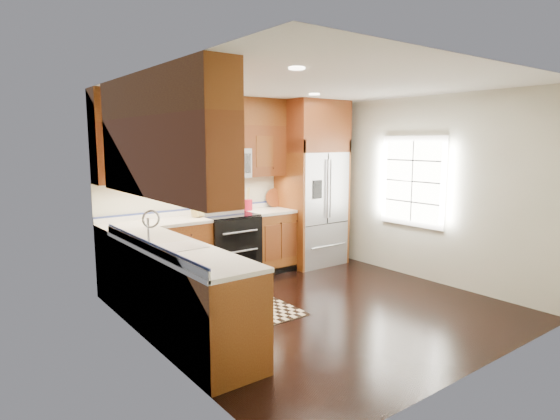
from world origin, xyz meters
TOP-DOWN VIEW (x-y plane):
  - ground at (0.00, 0.00)m, footprint 4.00×4.00m
  - wall_back at (0.00, 2.00)m, footprint 4.00×0.02m
  - wall_left at (-2.00, 0.00)m, footprint 0.02×4.00m
  - wall_right at (2.00, 0.00)m, footprint 0.02×4.00m
  - window at (1.98, 0.20)m, footprint 0.04×1.10m
  - base_cabinets at (-1.23, 0.90)m, footprint 2.85×3.00m
  - countertop at (-1.09, 1.01)m, footprint 2.86×3.01m
  - upper_cabinets at (-1.15, 1.09)m, footprint 2.85×3.00m
  - range at (-0.25, 1.67)m, footprint 0.76×0.67m
  - microwave at (-0.25, 1.80)m, footprint 0.76×0.40m
  - refrigerator at (1.30, 1.63)m, footprint 0.98×0.75m
  - sink_faucet at (-1.73, 0.23)m, footprint 0.54×0.44m
  - rug at (-0.71, 0.67)m, footprint 0.97×1.60m
  - knife_block at (-0.69, 1.74)m, footprint 0.14×0.17m
  - utensil_crock at (0.21, 1.83)m, footprint 0.13×0.13m
  - cutting_board at (0.75, 1.90)m, footprint 0.33×0.33m

SIDE VIEW (x-z plane):
  - ground at x=0.00m, z-range 0.00..0.00m
  - rug at x=-0.71m, z-range 0.00..0.01m
  - base_cabinets at x=-1.23m, z-range 0.00..0.90m
  - range at x=-0.25m, z-range 0.00..0.94m
  - countertop at x=-1.09m, z-range 0.90..0.94m
  - cutting_board at x=0.75m, z-range 0.94..0.96m
  - sink_faucet at x=-1.73m, z-range 0.81..1.18m
  - utensil_crock at x=0.21m, z-range 0.89..1.24m
  - knife_block at x=-0.69m, z-range 0.91..1.21m
  - wall_back at x=0.00m, z-range 0.00..2.60m
  - wall_left at x=-2.00m, z-range 0.00..2.60m
  - wall_right at x=2.00m, z-range 0.00..2.60m
  - refrigerator at x=1.30m, z-range 0.00..2.60m
  - window at x=1.98m, z-range 0.75..2.05m
  - microwave at x=-0.25m, z-range 1.45..1.87m
  - upper_cabinets at x=-1.15m, z-range 1.45..2.60m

